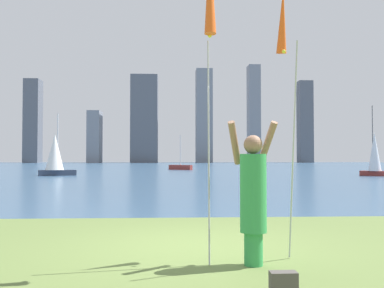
{
  "coord_description": "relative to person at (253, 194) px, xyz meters",
  "views": [
    {
      "loc": [
        -0.36,
        -7.38,
        1.49
      ],
      "look_at": [
        0.39,
        7.49,
        1.94
      ],
      "focal_mm": 40.6,
      "sensor_mm": 36.0,
      "label": 1
    }
  ],
  "objects": [
    {
      "name": "skyline_tower_1",
      "position": [
        -20.83,
        108.26,
        5.75
      ],
      "size": [
        3.21,
        6.29,
        13.46
      ],
      "color": "gray",
      "rests_on": "ground"
    },
    {
      "name": "bag",
      "position": [
        0.09,
        -1.24,
        -0.87
      ],
      "size": [
        0.3,
        0.16,
        0.23
      ],
      "color": "#4C4742",
      "rests_on": "ground"
    },
    {
      "name": "sailboat_1",
      "position": [
        15.04,
        27.64,
        0.74
      ],
      "size": [
        1.72,
        1.85,
        5.61
      ],
      "color": "maroon",
      "rests_on": "ground"
    },
    {
      "name": "skyline_tower_0",
      "position": [
        -37.48,
        110.49,
        10.04
      ],
      "size": [
        3.91,
        4.64,
        22.05
      ],
      "color": "#565B66",
      "rests_on": "ground"
    },
    {
      "name": "kite_flag_right",
      "position": [
        0.6,
        0.64,
        2.52
      ],
      "size": [
        0.16,
        0.95,
        4.15
      ],
      "color": "#B2B2B7",
      "rests_on": "ground"
    },
    {
      "name": "person",
      "position": [
        0.0,
        0.0,
        0.0
      ],
      "size": [
        0.73,
        0.54,
        2.0
      ],
      "rotation": [
        0.0,
        0.0,
        0.12
      ],
      "color": "green",
      "rests_on": "ground"
    },
    {
      "name": "skyline_tower_4",
      "position": [
        21.57,
        110.66,
        12.23
      ],
      "size": [
        3.13,
        4.25,
        26.43
      ],
      "color": "gray",
      "rests_on": "ground"
    },
    {
      "name": "sailboat_4",
      "position": [
        0.07,
        45.32,
        -0.63
      ],
      "size": [
        2.79,
        2.32,
        4.06
      ],
      "color": "maroon",
      "rests_on": "ground"
    },
    {
      "name": "sailboat_0",
      "position": [
        -10.45,
        29.63,
        0.68
      ],
      "size": [
        3.05,
        1.9,
        5.04
      ],
      "color": "#333D51",
      "rests_on": "ground"
    },
    {
      "name": "skyline_tower_5",
      "position": [
        36.06,
        111.74,
        10.26
      ],
      "size": [
        3.76,
        3.54,
        22.49
      ],
      "color": "#565B66",
      "rests_on": "ground"
    },
    {
      "name": "skyline_tower_3",
      "position": [
        8.06,
        111.7,
        11.71
      ],
      "size": [
        4.38,
        5.06,
        25.4
      ],
      "color": "gray",
      "rests_on": "ground"
    },
    {
      "name": "skyline_tower_2",
      "position": [
        -8.01,
        109.8,
        10.6
      ],
      "size": [
        7.05,
        6.38,
        23.17
      ],
      "color": "#565B66",
      "rests_on": "ground"
    },
    {
      "name": "ground",
      "position": [
        -0.79,
        52.36,
        -1.04
      ],
      "size": [
        120.0,
        138.0,
        0.12
      ],
      "color": "#5B7038"
    }
  ]
}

